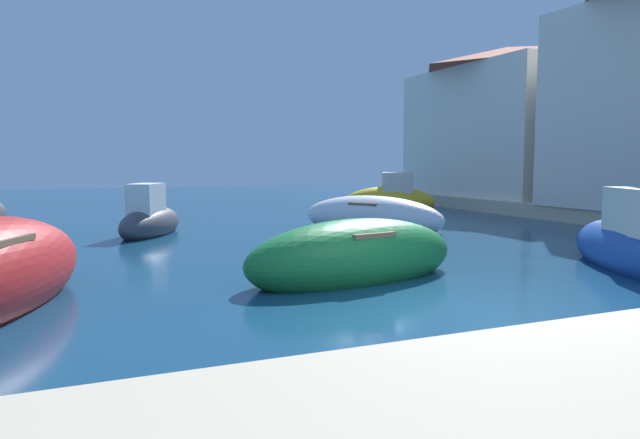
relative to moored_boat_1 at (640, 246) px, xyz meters
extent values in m
plane|color=navy|center=(-4.82, -1.34, -0.46)|extent=(80.00, 80.00, 0.00)
ellipsoid|color=#1E479E|center=(0.02, 0.05, -0.12)|extent=(2.97, 4.57, 1.21)
ellipsoid|color=#197233|center=(-5.21, 1.37, -0.09)|extent=(4.38, 2.21, 1.35)
cube|color=brown|center=(-5.21, 1.37, 0.36)|extent=(1.03, 1.33, 0.08)
ellipsoid|color=#3F3F47|center=(-7.71, 9.06, -0.19)|extent=(2.55, 3.38, 0.99)
cube|color=white|center=(-7.83, 8.83, 0.53)|extent=(1.15, 1.32, 0.85)
ellipsoid|color=white|center=(-1.52, 7.72, -0.10)|extent=(3.66, 4.66, 1.29)
cube|color=brown|center=(-1.52, 7.72, 0.33)|extent=(1.46, 1.39, 0.08)
ellipsoid|color=gold|center=(1.98, 12.83, -0.10)|extent=(3.91, 2.78, 1.30)
cube|color=beige|center=(2.25, 12.72, 0.70)|extent=(1.48, 1.41, 0.81)
cube|color=silver|center=(8.18, 13.47, 2.81)|extent=(5.35, 8.46, 5.54)
pyramid|color=brown|center=(8.18, 13.47, 6.06)|extent=(5.67, 8.97, 0.96)
camera|label=1|loc=(-9.61, -7.55, 1.58)|focal=32.80mm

